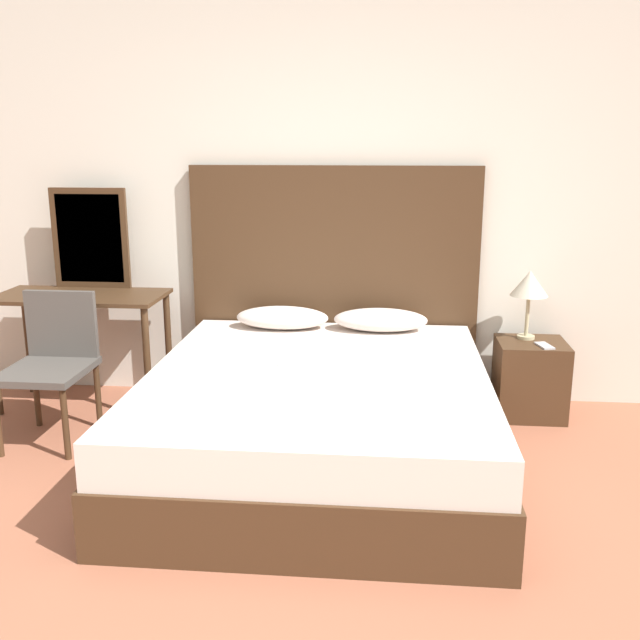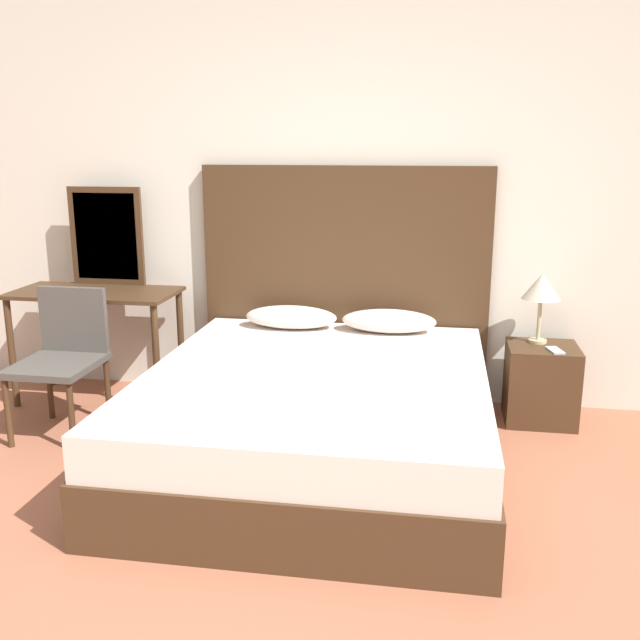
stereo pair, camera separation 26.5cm
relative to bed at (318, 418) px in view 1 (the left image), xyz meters
name	(u,v)px [view 1 (the left image)]	position (x,y,z in m)	size (l,w,h in m)	color
wall_back	(331,198)	(-0.03, 1.15, 1.09)	(10.00, 0.06, 2.70)	silver
bed	(318,418)	(0.00, 0.00, 0.00)	(1.81, 2.11, 0.53)	#422B19
headboard	(334,285)	(0.00, 1.08, 0.52)	(1.90, 0.05, 1.56)	#422B19
pillow_left	(282,318)	(-0.32, 0.86, 0.34)	(0.60, 0.29, 0.14)	silver
pillow_right	(381,320)	(0.32, 0.86, 0.34)	(0.60, 0.29, 0.14)	silver
phone_on_bed	(287,362)	(-0.18, 0.12, 0.27)	(0.09, 0.16, 0.01)	#B7B7BC
nightstand	(530,379)	(1.27, 0.84, -0.02)	(0.42, 0.39, 0.49)	#422B19
table_lamp	(529,285)	(1.24, 0.92, 0.57)	(0.24, 0.24, 0.44)	tan
phone_on_nightstand	(544,346)	(1.32, 0.74, 0.23)	(0.10, 0.16, 0.01)	#B7B7BC
vanity_desk	(81,313)	(-1.61, 0.74, 0.37)	(1.08, 0.52, 0.75)	#422B19
vanity_mirror	(90,238)	(-1.61, 0.98, 0.82)	(0.51, 0.03, 0.66)	#422B19
chair	(53,357)	(-1.58, 0.24, 0.23)	(0.45, 0.51, 0.85)	#4C4742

